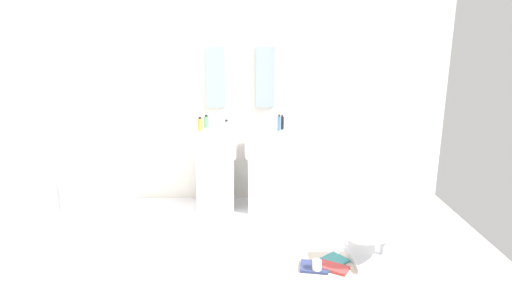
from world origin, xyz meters
TOP-DOWN VIEW (x-y plane):
  - ground_plane at (0.00, 0.00)m, footprint 4.80×3.60m
  - rear_partition at (0.00, 1.65)m, footprint 4.80×0.10m
  - pedestal_sink_left at (-0.28, 1.27)m, footprint 0.48×0.48m
  - pedestal_sink_right at (0.28, 1.27)m, footprint 0.48×0.48m
  - vanity_mirror_left at (-0.28, 1.58)m, footprint 0.22×0.03m
  - vanity_mirror_right at (0.28, 1.58)m, footprint 0.22×0.03m
  - lounge_chair at (1.26, 0.06)m, footprint 1.06×1.06m
  - towel_rack at (-1.42, 0.17)m, footprint 0.37×0.22m
  - area_rug at (0.51, -0.13)m, footprint 1.19×0.67m
  - magazine_teal at (0.80, 0.01)m, footprint 0.35×0.33m
  - magazine_red at (0.79, -0.10)m, footprint 0.29×0.25m
  - magazine_navy at (0.63, -0.07)m, footprint 0.27×0.24m
  - coffee_mug at (0.64, -0.13)m, footprint 0.08×0.08m
  - soap_bottle_clear at (-0.15, 1.19)m, footprint 0.05×0.05m
  - soap_bottle_black at (0.46, 1.30)m, footprint 0.04×0.04m
  - soap_bottle_green at (-0.38, 1.39)m, footprint 0.06×0.06m
  - soap_bottle_blue at (0.42, 1.23)m, footprint 0.04×0.04m
  - soap_bottle_amber at (-0.44, 1.25)m, footprint 0.06×0.06m

SIDE VIEW (x-z plane):
  - ground_plane at x=0.00m, z-range -0.04..0.00m
  - area_rug at x=0.51m, z-range 0.00..0.01m
  - magazine_teal at x=0.80m, z-range 0.01..0.03m
  - magazine_navy at x=0.63m, z-range 0.01..0.03m
  - magazine_red at x=0.79m, z-range 0.01..0.04m
  - coffee_mug at x=0.64m, z-range 0.01..0.11m
  - lounge_chair at x=1.26m, z-range 0.03..0.67m
  - pedestal_sink_left at x=-0.28m, z-range -0.01..1.01m
  - pedestal_sink_right at x=0.28m, z-range -0.01..1.01m
  - towel_rack at x=-1.42m, z-range 0.15..1.10m
  - soap_bottle_clear at x=-0.15m, z-range 0.91..1.05m
  - soap_bottle_green at x=-0.38m, z-range 0.91..1.06m
  - soap_bottle_amber at x=-0.44m, z-range 0.91..1.06m
  - soap_bottle_black at x=0.46m, z-range 0.91..1.07m
  - soap_bottle_blue at x=0.42m, z-range 0.91..1.09m
  - rear_partition at x=0.00m, z-range 0.00..2.60m
  - vanity_mirror_left at x=-0.28m, z-range 1.12..1.80m
  - vanity_mirror_right at x=0.28m, z-range 1.12..1.80m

